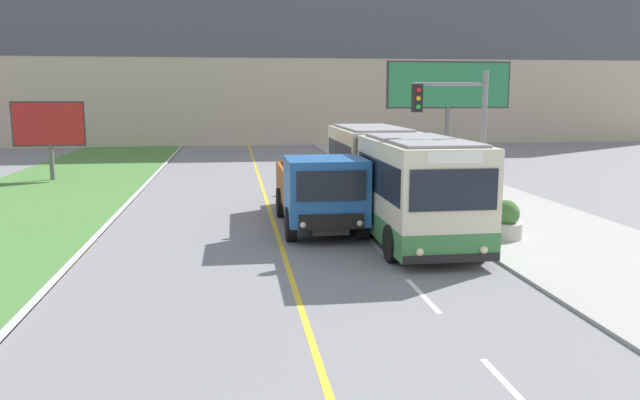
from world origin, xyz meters
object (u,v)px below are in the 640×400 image
at_px(traffic_light_mast, 461,133).
at_px(planter_round_far, 392,166).
at_px(planter_round_second, 455,196).
at_px(planter_round_near, 506,222).
at_px(planter_round_third, 415,179).
at_px(billboard_small, 49,126).
at_px(billboard_large, 448,89).
at_px(city_bus, 392,178).
at_px(dump_truck, 321,193).

distance_m(traffic_light_mast, planter_round_far, 14.34).
xyz_separation_m(planter_round_second, planter_round_far, (-0.01, 9.52, 0.03)).
bearing_deg(planter_round_near, planter_round_third, 89.87).
bearing_deg(billboard_small, planter_round_far, -5.41).
height_order(traffic_light_mast, billboard_large, billboard_large).
bearing_deg(billboard_large, planter_round_near, -101.45).
xyz_separation_m(billboard_large, planter_round_second, (-2.46, -8.14, -4.04)).
height_order(billboard_small, planter_round_far, billboard_small).
bearing_deg(billboard_small, city_bus, -41.94).
bearing_deg(planter_round_near, planter_round_far, 89.43).
xyz_separation_m(city_bus, planter_round_far, (2.94, 11.39, -0.97)).
xyz_separation_m(billboard_large, planter_round_far, (-2.47, 1.38, -4.01)).
bearing_deg(planter_round_second, planter_round_third, 91.54).
bearing_deg(billboard_large, city_bus, -118.38).
height_order(planter_round_third, planter_round_far, planter_round_far).
bearing_deg(planter_round_third, billboard_small, 159.69).
height_order(billboard_small, planter_round_second, billboard_small).
bearing_deg(planter_round_second, traffic_light_mast, -109.23).
relative_size(dump_truck, billboard_large, 1.07).
bearing_deg(city_bus, billboard_small, 138.06).
bearing_deg(planter_round_near, dump_truck, 159.08).
xyz_separation_m(planter_round_second, planter_round_third, (-0.13, 4.76, -0.01)).
xyz_separation_m(traffic_light_mast, planter_round_second, (1.56, 4.48, -2.65)).
bearing_deg(planter_round_second, billboard_large, 73.15).
height_order(dump_truck, planter_round_far, dump_truck).
bearing_deg(planter_round_second, city_bus, -147.60).
bearing_deg(dump_truck, planter_round_third, 54.49).
distance_m(billboard_small, planter_round_second, 20.85).
bearing_deg(planter_round_far, traffic_light_mast, -96.35).
relative_size(traffic_light_mast, planter_round_far, 4.07).
bearing_deg(city_bus, planter_round_second, 32.40).
bearing_deg(dump_truck, planter_round_near, -20.92).
relative_size(planter_round_second, planter_round_third, 1.02).
height_order(billboard_large, planter_round_second, billboard_large).
xyz_separation_m(billboard_small, planter_round_second, (17.46, -11.18, -2.18)).
relative_size(planter_round_second, planter_round_far, 0.95).
height_order(billboard_large, planter_round_near, billboard_large).
distance_m(city_bus, billboard_small, 19.55).
height_order(planter_round_second, planter_round_third, planter_round_second).
height_order(dump_truck, billboard_large, billboard_large).
height_order(dump_truck, planter_round_third, dump_truck).
bearing_deg(planter_round_third, traffic_light_mast, -98.83).
distance_m(city_bus, planter_round_third, 7.27).
relative_size(dump_truck, planter_round_near, 5.77).
bearing_deg(traffic_light_mast, billboard_large, 72.30).
height_order(city_bus, traffic_light_mast, traffic_light_mast).
bearing_deg(planter_round_far, billboard_small, 174.59).
distance_m(city_bus, dump_truck, 2.70).
height_order(planter_round_second, planter_round_far, planter_round_far).
bearing_deg(dump_truck, city_bus, 18.79).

